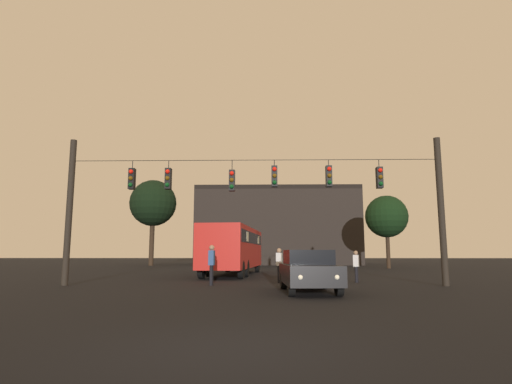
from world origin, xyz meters
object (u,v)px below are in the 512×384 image
pedestrian_crossing_center (356,265)px  pedestrian_crossing_right (279,263)px  pedestrian_crossing_left (212,262)px  tree_left_silhouette (153,203)px  city_bus (234,246)px  tree_behind_building (387,217)px  car_near_right (308,270)px

pedestrian_crossing_center → pedestrian_crossing_right: 3.76m
pedestrian_crossing_left → tree_left_silhouette: tree_left_silhouette is taller
pedestrian_crossing_left → pedestrian_crossing_center: (6.80, 1.89, -0.16)m
city_bus → tree_behind_building: (13.42, 11.75, 2.91)m
car_near_right → pedestrian_crossing_center: size_ratio=2.89×
tree_behind_building → pedestrian_crossing_center: bearing=-110.6°
city_bus → tree_behind_building: size_ratio=1.65×
pedestrian_crossing_left → tree_left_silhouette: size_ratio=0.18×
pedestrian_crossing_right → city_bus: bearing=110.9°
tree_left_silhouette → tree_behind_building: 25.63m
city_bus → tree_behind_building: bearing=41.2°
city_bus → pedestrian_crossing_center: city_bus is taller
city_bus → tree_left_silhouette: tree_left_silhouette is taller
pedestrian_crossing_right → tree_behind_building: (10.71, 18.87, 3.85)m
pedestrian_crossing_center → tree_left_silhouette: (-17.27, 26.54, 6.18)m
pedestrian_crossing_left → tree_behind_building: size_ratio=0.26×
pedestrian_crossing_center → car_near_right: bearing=-119.1°
car_near_right → tree_behind_building: 25.88m
pedestrian_crossing_right → tree_left_silhouette: 30.71m
tree_behind_building → pedestrian_crossing_left: bearing=-124.0°
pedestrian_crossing_right → tree_left_silhouette: bearing=116.7°
pedestrian_crossing_center → tree_left_silhouette: size_ratio=0.16×
car_near_right → pedestrian_crossing_right: size_ratio=2.68×
tree_behind_building → tree_left_silhouette: bearing=161.7°
pedestrian_crossing_left → tree_behind_building: bearing=56.0°
pedestrian_crossing_left → tree_left_silhouette: bearing=110.2°
city_bus → tree_left_silhouette: size_ratio=1.15×
car_near_right → tree_left_silhouette: (-14.43, 31.64, 6.23)m
car_near_right → pedestrian_crossing_left: (-3.96, 3.21, 0.21)m
pedestrian_crossing_center → tree_behind_building: (6.96, 18.52, 3.92)m
pedestrian_crossing_right → tree_left_silhouette: size_ratio=0.17×
pedestrian_crossing_left → tree_left_silhouette: (-10.47, 28.43, 6.02)m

